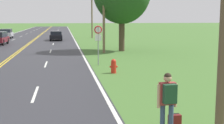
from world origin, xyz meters
TOP-DOWN VIEW (x-y plane):
  - hitchhiker_person at (7.34, 2.04)m, footprint 0.61×0.43m
  - suitcase at (7.60, 2.12)m, footprint 0.39×0.17m
  - fire_hydrant at (7.42, 12.18)m, footprint 0.48×0.32m
  - traffic_sign at (6.87, 15.59)m, footprint 0.60×0.10m
  - utility_pole_midground at (8.28, 23.32)m, footprint 1.80×0.24m
  - utility_pole_far at (9.27, 46.16)m, footprint 1.80×0.24m
  - car_black_sedan_mid_near at (3.41, 41.33)m, footprint 1.82×4.36m
  - car_silver_hatchback_mid_far at (-4.95, 47.85)m, footprint 2.11×4.07m

SIDE VIEW (x-z plane):
  - suitcase at x=7.60m, z-range -0.02..0.55m
  - fire_hydrant at x=7.42m, z-range 0.01..0.88m
  - car_black_sedan_mid_near at x=3.41m, z-range 0.04..1.42m
  - car_silver_hatchback_mid_far at x=-4.95m, z-range 0.05..1.57m
  - hitchhiker_person at x=7.34m, z-range 0.20..1.99m
  - traffic_sign at x=6.87m, z-range 0.72..3.54m
  - utility_pole_far at x=9.27m, z-range 0.15..8.01m
  - utility_pole_midground at x=8.28m, z-range 0.16..9.81m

